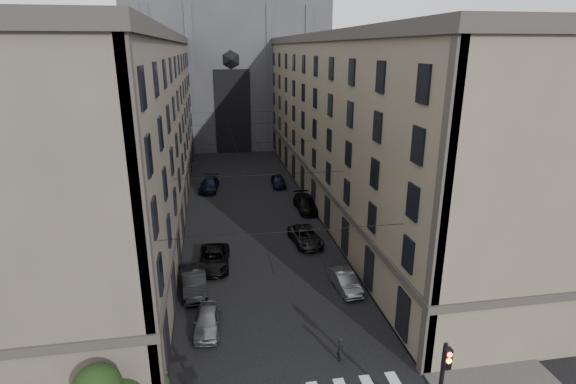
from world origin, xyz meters
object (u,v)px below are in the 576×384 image
car_left_midfar (214,259)px  car_left_midnear (194,282)px  car_right_far (278,181)px  traffic_light_right (442,381)px  gothic_tower (227,45)px  pedestrian (340,349)px  car_right_midnear (306,236)px  car_right_midfar (306,203)px  car_left_near (208,321)px  car_right_near (345,281)px  car_left_far (209,185)px

car_left_midfar → car_left_midnear: bearing=-108.0°
car_right_far → traffic_light_right: bearing=-86.5°
gothic_tower → pedestrian: bearing=-87.6°
gothic_tower → car_right_midnear: bearing=-85.2°
traffic_light_right → car_left_midfar: 21.71m
car_left_midfar → car_right_midfar: (10.40, 12.12, 0.05)m
car_left_midfar → car_right_midnear: (8.45, 3.35, -0.04)m
traffic_light_right → car_left_midfar: size_ratio=0.97×
car_right_midnear → car_left_near: bearing=-132.4°
car_left_midnear → car_right_far: bearing=64.4°
car_left_midfar → pedestrian: size_ratio=3.31×
car_left_midnear → car_left_midfar: car_left_midnear is taller
traffic_light_right → car_right_midfar: traffic_light_right is taller
car_right_far → car_right_midfar: bearing=-78.1°
car_right_near → car_right_midnear: size_ratio=0.80×
car_left_near → car_right_midnear: bearing=58.5°
car_left_far → gothic_tower: bearing=90.1°
car_left_midnear → pedestrian: bearing=-51.7°
car_left_near → car_right_far: (9.27, 30.50, 0.03)m
car_left_midfar → car_right_midfar: bearing=53.2°
car_right_far → car_left_midfar: bearing=-109.9°
car_left_near → pedestrian: 8.72m
gothic_tower → car_right_midnear: (4.25, -50.49, -17.09)m
car_right_midnear → gothic_tower: bearing=89.1°
traffic_light_right → car_right_midfar: bearing=88.9°
car_right_midfar → car_right_midnear: bearing=-103.9°
traffic_light_right → car_right_midfar: size_ratio=0.96×
car_right_near → car_left_near: bearing=-166.1°
gothic_tower → car_left_midnear: bearing=-95.7°
car_left_near → car_left_midnear: bearing=105.7°
car_left_far → car_right_midfar: bearing=-33.3°
car_left_midfar → car_right_near: 11.00m
traffic_light_right → car_right_midnear: bearing=93.4°
pedestrian → car_left_midfar: bearing=17.6°
car_right_far → car_left_near: bearing=-105.0°
car_right_near → car_left_midnear: bearing=167.1°
car_left_midnear → car_left_midfar: bearing=64.3°
car_right_midfar → car_right_near: bearing=-93.8°
car_left_far → car_right_midnear: 20.06m
pedestrian → car_left_far: bearing=1.4°
gothic_tower → car_left_midfar: (-4.20, -53.84, -17.06)m
car_left_near → pedestrian: size_ratio=2.53×
car_right_near → car_left_midfar: bearing=146.3°
traffic_light_right → car_right_midnear: traffic_light_right is taller
car_left_far → car_right_near: car_left_far is taller
car_left_far → car_right_near: (9.87, -26.74, -0.10)m
traffic_light_right → car_right_near: (-0.17, 13.89, -2.62)m
gothic_tower → car_right_near: gothic_tower is taller
car_left_far → car_right_near: 28.50m
car_left_midnear → car_right_midnear: (9.94, 7.08, -0.11)m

